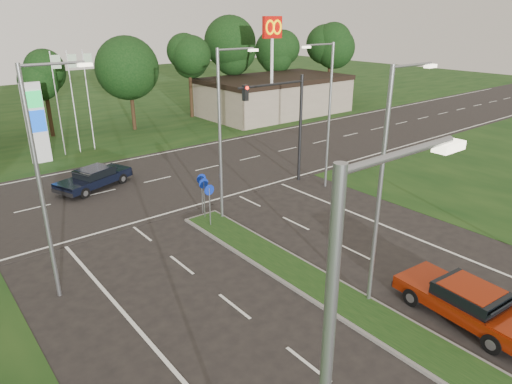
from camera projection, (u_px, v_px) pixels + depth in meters
verge_far at (25, 112)px, 53.03m from camera, size 160.00×50.00×0.02m
cross_road at (144, 183)px, 30.48m from camera, size 160.00×12.00×0.02m
median_kerb at (400, 334)px, 15.91m from camera, size 2.00×26.00×0.12m
commercial_building at (275, 96)px, 51.31m from camera, size 16.00×9.00×4.00m
streetlight_median_near at (384, 178)px, 16.13m from camera, size 2.53×0.22×9.00m
streetlight_median_far at (223, 128)px, 23.41m from camera, size 2.53×0.22×9.00m
streetlight_left_far at (44, 174)px, 16.53m from camera, size 2.53×0.22×9.00m
streetlight_right_far at (327, 109)px, 27.96m from camera, size 2.53×0.22×9.00m
traffic_signal at (286, 114)px, 28.62m from camera, size 5.10×0.42×7.00m
median_signs at (205, 191)px, 24.33m from camera, size 1.16×1.76×2.38m
gas_pylon at (39, 121)px, 33.70m from camera, size 5.80×1.26×8.00m
mcdonalds_sign at (272, 43)px, 43.89m from camera, size 2.20×0.47×10.40m
treeline_far at (57, 60)px, 39.66m from camera, size 6.00×6.00×9.90m
red_sedan at (467, 301)px, 16.59m from camera, size 2.45×5.17×1.38m
navy_sedan at (94, 178)px, 29.33m from camera, size 5.19×3.53×1.32m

